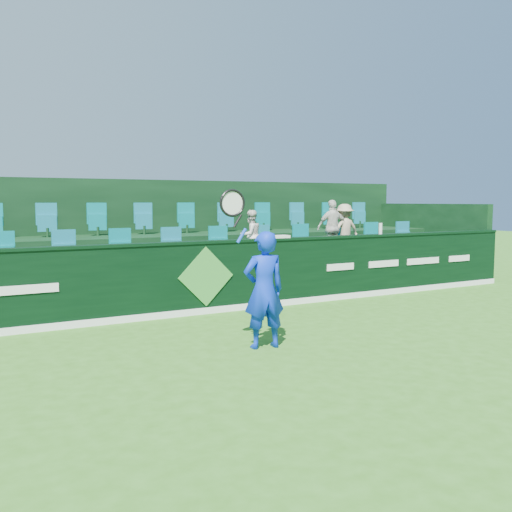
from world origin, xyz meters
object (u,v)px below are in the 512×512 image
tennis_player (263,289)px  spectator_left (251,235)px  spectator_middle (333,228)px  spectator_right (344,230)px  towel (280,237)px  drinks_bottle (380,229)px

tennis_player → spectator_left: (1.92, 3.83, 0.50)m
spectator_middle → spectator_right: bearing=-167.0°
tennis_player → spectator_left: bearing=63.4°
tennis_player → towel: bearing=54.1°
spectator_left → spectator_middle: size_ratio=0.83×
tennis_player → spectator_middle: bearing=43.0°
tennis_player → spectator_middle: size_ratio=1.77×
spectator_left → spectator_right: 2.54m
tennis_player → spectator_right: tennis_player is taller
towel → drinks_bottle: bearing=0.0°
spectator_left → drinks_bottle: (2.66, -1.12, 0.13)m
spectator_left → spectator_right: size_ratio=0.90×
tennis_player → towel: tennis_player is taller
tennis_player → spectator_right: 5.91m
spectator_left → drinks_bottle: spectator_left is taller
spectator_middle → drinks_bottle: 1.21m
spectator_left → towel: size_ratio=3.11×
spectator_left → spectator_middle: bearing=168.9°
tennis_player → drinks_bottle: size_ratio=9.39×
spectator_middle → towel: bearing=40.5°
tennis_player → spectator_right: bearing=40.7°
spectator_middle → spectator_right: size_ratio=1.08×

